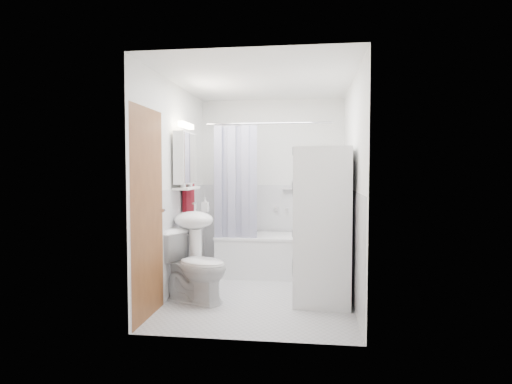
# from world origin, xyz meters

# --- Properties ---
(floor) EXTENTS (2.60, 2.60, 0.00)m
(floor) POSITION_xyz_m (0.00, 0.00, 0.00)
(floor) COLOR #BBBBC0
(floor) RESTS_ON ground
(room_walls) EXTENTS (2.60, 2.60, 2.60)m
(room_walls) POSITION_xyz_m (0.00, 0.00, 1.49)
(room_walls) COLOR white
(room_walls) RESTS_ON ground
(wainscot) EXTENTS (1.98, 2.58, 2.58)m
(wainscot) POSITION_xyz_m (0.00, 0.29, 0.60)
(wainscot) COLOR white
(wainscot) RESTS_ON ground
(door) EXTENTS (0.05, 2.00, 2.00)m
(door) POSITION_xyz_m (-0.95, -0.55, 1.00)
(door) COLOR brown
(door) RESTS_ON ground
(bathtub) EXTENTS (1.41, 0.67, 0.54)m
(bathtub) POSITION_xyz_m (0.02, 0.92, 0.30)
(bathtub) COLOR white
(bathtub) RESTS_ON ground
(tub_spout) EXTENTS (0.04, 0.12, 0.04)m
(tub_spout) POSITION_xyz_m (0.22, 1.25, 0.86)
(tub_spout) COLOR silver
(tub_spout) RESTS_ON room_walls
(curtain_rod) EXTENTS (1.59, 0.02, 0.02)m
(curtain_rod) POSITION_xyz_m (0.02, 0.64, 2.00)
(curtain_rod) COLOR silver
(curtain_rod) RESTS_ON room_walls
(shower_curtain) EXTENTS (0.55, 0.02, 1.45)m
(shower_curtain) POSITION_xyz_m (-0.41, 0.64, 1.25)
(shower_curtain) COLOR #141446
(shower_curtain) RESTS_ON curtain_rod
(sink) EXTENTS (0.44, 0.37, 1.04)m
(sink) POSITION_xyz_m (-0.75, -0.08, 0.70)
(sink) COLOR white
(sink) RESTS_ON ground
(medicine_cabinet) EXTENTS (0.13, 0.50, 0.71)m
(medicine_cabinet) POSITION_xyz_m (-0.90, 0.10, 1.57)
(medicine_cabinet) COLOR white
(medicine_cabinet) RESTS_ON room_walls
(shelf) EXTENTS (0.18, 0.54, 0.02)m
(shelf) POSITION_xyz_m (-0.89, 0.10, 1.20)
(shelf) COLOR silver
(shelf) RESTS_ON room_walls
(shower_caddy) EXTENTS (0.22, 0.06, 0.02)m
(shower_caddy) POSITION_xyz_m (0.27, 1.24, 1.15)
(shower_caddy) COLOR silver
(shower_caddy) RESTS_ON room_walls
(towel) EXTENTS (0.07, 0.36, 0.86)m
(towel) POSITION_xyz_m (-0.94, 0.35, 1.33)
(towel) COLOR maroon
(towel) RESTS_ON room_walls
(washer_dryer) EXTENTS (0.63, 0.62, 1.65)m
(washer_dryer) POSITION_xyz_m (0.68, -0.20, 0.83)
(washer_dryer) COLOR white
(washer_dryer) RESTS_ON ground
(toilet) EXTENTS (0.87, 0.67, 0.75)m
(toilet) POSITION_xyz_m (-0.69, -0.32, 0.38)
(toilet) COLOR white
(toilet) RESTS_ON ground
(soap_pump) EXTENTS (0.08, 0.17, 0.08)m
(soap_pump) POSITION_xyz_m (-0.71, 0.25, 0.95)
(soap_pump) COLOR gray
(soap_pump) RESTS_ON sink
(shelf_bottle) EXTENTS (0.07, 0.18, 0.07)m
(shelf_bottle) POSITION_xyz_m (-0.89, -0.05, 1.25)
(shelf_bottle) COLOR gray
(shelf_bottle) RESTS_ON shelf
(shelf_cup) EXTENTS (0.10, 0.09, 0.10)m
(shelf_cup) POSITION_xyz_m (-0.89, 0.22, 1.26)
(shelf_cup) COLOR gray
(shelf_cup) RESTS_ON shelf
(shampoo_a) EXTENTS (0.13, 0.17, 0.13)m
(shampoo_a) POSITION_xyz_m (0.35, 1.24, 1.23)
(shampoo_a) COLOR gray
(shampoo_a) RESTS_ON shower_caddy
(shampoo_b) EXTENTS (0.08, 0.21, 0.08)m
(shampoo_b) POSITION_xyz_m (0.47, 1.24, 1.20)
(shampoo_b) COLOR #264C99
(shampoo_b) RESTS_ON shower_caddy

